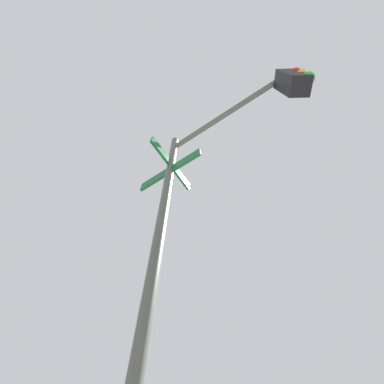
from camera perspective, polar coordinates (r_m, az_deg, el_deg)
traffic_signal_near at (r=3.43m, az=7.85°, el=9.43°), size 1.73×2.50×6.00m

